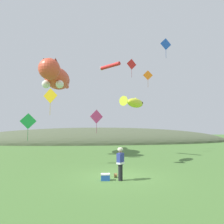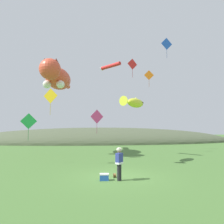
{
  "view_description": "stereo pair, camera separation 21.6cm",
  "coord_description": "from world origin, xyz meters",
  "px_view_note": "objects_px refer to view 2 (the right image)",
  "views": [
    {
      "loc": [
        -1.68,
        -11.75,
        2.92
      ],
      "look_at": [
        0.0,
        4.0,
        4.1
      ],
      "focal_mm": 32.0,
      "sensor_mm": 36.0,
      "label": 1
    },
    {
      "loc": [
        -1.47,
        -11.77,
        2.92
      ],
      "look_at": [
        0.0,
        4.0,
        4.1
      ],
      "focal_mm": 32.0,
      "sensor_mm": 36.0,
      "label": 2
    }
  ],
  "objects_px": {
    "festival_attendant": "(119,163)",
    "kite_giant_cat": "(57,78)",
    "kite_diamond_gold": "(51,96)",
    "picnic_cooler": "(104,177)",
    "kite_diamond_green": "(29,121)",
    "kite_diamond_blue": "(167,44)",
    "kite_fish_windsock": "(133,103)",
    "kite_diamond_pink": "(97,117)",
    "kite_diamond_orange": "(149,75)",
    "kite_spool": "(115,175)",
    "kite_diamond_red": "(132,64)",
    "kite_tube_streamer": "(110,66)"
  },
  "relations": [
    {
      "from": "festival_attendant",
      "to": "kite_giant_cat",
      "type": "xyz_separation_m",
      "value": [
        -5.44,
        10.78,
        7.32
      ]
    },
    {
      "from": "kite_giant_cat",
      "to": "kite_diamond_gold",
      "type": "xyz_separation_m",
      "value": [
        0.68,
        -6.12,
        -2.97
      ]
    },
    {
      "from": "picnic_cooler",
      "to": "kite_diamond_green",
      "type": "bearing_deg",
      "value": 137.56
    },
    {
      "from": "kite_giant_cat",
      "to": "kite_diamond_green",
      "type": "distance_m",
      "value": 7.39
    },
    {
      "from": "festival_attendant",
      "to": "kite_diamond_blue",
      "type": "height_order",
      "value": "kite_diamond_blue"
    },
    {
      "from": "kite_giant_cat",
      "to": "kite_fish_windsock",
      "type": "relative_size",
      "value": 3.3
    },
    {
      "from": "picnic_cooler",
      "to": "kite_giant_cat",
      "type": "distance_m",
      "value": 14.16
    },
    {
      "from": "kite_fish_windsock",
      "to": "kite_diamond_blue",
      "type": "bearing_deg",
      "value": 40.42
    },
    {
      "from": "kite_fish_windsock",
      "to": "kite_diamond_pink",
      "type": "relative_size",
      "value": 1.22
    },
    {
      "from": "kite_fish_windsock",
      "to": "kite_diamond_gold",
      "type": "height_order",
      "value": "kite_diamond_gold"
    },
    {
      "from": "kite_diamond_pink",
      "to": "kite_diamond_orange",
      "type": "bearing_deg",
      "value": 41.53
    },
    {
      "from": "kite_diamond_gold",
      "to": "kite_diamond_blue",
      "type": "relative_size",
      "value": 0.94
    },
    {
      "from": "kite_giant_cat",
      "to": "kite_diamond_orange",
      "type": "xyz_separation_m",
      "value": [
        11.08,
        2.82,
        1.27
      ]
    },
    {
      "from": "kite_spool",
      "to": "kite_diamond_pink",
      "type": "distance_m",
      "value": 7.93
    },
    {
      "from": "kite_diamond_orange",
      "to": "festival_attendant",
      "type": "bearing_deg",
      "value": -112.52
    },
    {
      "from": "festival_attendant",
      "to": "kite_giant_cat",
      "type": "distance_m",
      "value": 14.12
    },
    {
      "from": "kite_fish_windsock",
      "to": "kite_diamond_red",
      "type": "xyz_separation_m",
      "value": [
        1.0,
        5.37,
        5.03
      ]
    },
    {
      "from": "picnic_cooler",
      "to": "kite_diamond_pink",
      "type": "relative_size",
      "value": 0.23
    },
    {
      "from": "kite_tube_streamer",
      "to": "kite_diamond_blue",
      "type": "height_order",
      "value": "kite_diamond_blue"
    },
    {
      "from": "kite_giant_cat",
      "to": "kite_fish_windsock",
      "type": "height_order",
      "value": "kite_giant_cat"
    },
    {
      "from": "kite_diamond_red",
      "to": "kite_diamond_orange",
      "type": "bearing_deg",
      "value": 46.19
    },
    {
      "from": "kite_diamond_red",
      "to": "picnic_cooler",
      "type": "bearing_deg",
      "value": -109.34
    },
    {
      "from": "kite_diamond_red",
      "to": "kite_diamond_blue",
      "type": "relative_size",
      "value": 0.98
    },
    {
      "from": "kite_tube_streamer",
      "to": "kite_diamond_red",
      "type": "distance_m",
      "value": 3.55
    },
    {
      "from": "kite_spool",
      "to": "picnic_cooler",
      "type": "bearing_deg",
      "value": -137.91
    },
    {
      "from": "kite_fish_windsock",
      "to": "kite_diamond_pink",
      "type": "bearing_deg",
      "value": 143.64
    },
    {
      "from": "kite_diamond_gold",
      "to": "kite_diamond_blue",
      "type": "xyz_separation_m",
      "value": [
        11.12,
        4.52,
        6.52
      ]
    },
    {
      "from": "kite_tube_streamer",
      "to": "kite_diamond_red",
      "type": "height_order",
      "value": "kite_diamond_red"
    },
    {
      "from": "festival_attendant",
      "to": "kite_tube_streamer",
      "type": "bearing_deg",
      "value": 88.44
    },
    {
      "from": "kite_diamond_gold",
      "to": "kite_diamond_pink",
      "type": "bearing_deg",
      "value": 39.05
    },
    {
      "from": "kite_fish_windsock",
      "to": "kite_giant_cat",
      "type": "bearing_deg",
      "value": 143.82
    },
    {
      "from": "kite_fish_windsock",
      "to": "kite_diamond_pink",
      "type": "distance_m",
      "value": 3.91
    },
    {
      "from": "festival_attendant",
      "to": "kite_diamond_pink",
      "type": "bearing_deg",
      "value": 98.24
    },
    {
      "from": "kite_diamond_green",
      "to": "kite_fish_windsock",
      "type": "bearing_deg",
      "value": 0.21
    },
    {
      "from": "kite_fish_windsock",
      "to": "kite_diamond_blue",
      "type": "relative_size",
      "value": 1.23
    },
    {
      "from": "kite_tube_streamer",
      "to": "kite_diamond_orange",
      "type": "relative_size",
      "value": 1.0
    },
    {
      "from": "kite_spool",
      "to": "kite_diamond_pink",
      "type": "height_order",
      "value": "kite_diamond_pink"
    },
    {
      "from": "kite_diamond_blue",
      "to": "kite_fish_windsock",
      "type": "bearing_deg",
      "value": -139.58
    },
    {
      "from": "kite_giant_cat",
      "to": "kite_tube_streamer",
      "type": "distance_m",
      "value": 6.11
    },
    {
      "from": "picnic_cooler",
      "to": "kite_diamond_pink",
      "type": "distance_m",
      "value": 8.37
    },
    {
      "from": "picnic_cooler",
      "to": "kite_fish_windsock",
      "type": "distance_m",
      "value": 7.64
    },
    {
      "from": "kite_diamond_gold",
      "to": "kite_diamond_red",
      "type": "height_order",
      "value": "kite_diamond_red"
    },
    {
      "from": "kite_diamond_orange",
      "to": "kite_diamond_red",
      "type": "height_order",
      "value": "kite_diamond_red"
    },
    {
      "from": "picnic_cooler",
      "to": "festival_attendant",
      "type": "bearing_deg",
      "value": -8.06
    },
    {
      "from": "kite_giant_cat",
      "to": "kite_fish_windsock",
      "type": "xyz_separation_m",
      "value": [
        7.36,
        -5.38,
        -3.3
      ]
    },
    {
      "from": "picnic_cooler",
      "to": "kite_fish_windsock",
      "type": "bearing_deg",
      "value": 62.61
    },
    {
      "from": "kite_diamond_gold",
      "to": "kite_diamond_pink",
      "type": "height_order",
      "value": "kite_diamond_gold"
    },
    {
      "from": "kite_fish_windsock",
      "to": "kite_spool",
      "type": "bearing_deg",
      "value": -114.06
    },
    {
      "from": "kite_diamond_green",
      "to": "kite_diamond_gold",
      "type": "bearing_deg",
      "value": -21.3
    },
    {
      "from": "kite_diamond_orange",
      "to": "kite_giant_cat",
      "type": "bearing_deg",
      "value": -165.72
    }
  ]
}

